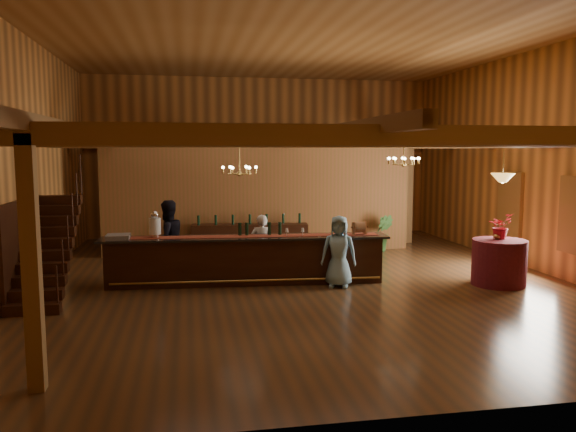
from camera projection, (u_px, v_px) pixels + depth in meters
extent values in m
plane|color=#45301D|center=(301.00, 278.00, 13.23)|extent=(14.00, 14.00, 0.00)
plane|color=#A37139|center=(302.00, 38.00, 12.58)|extent=(14.00, 14.00, 0.00)
cube|color=#C07C37|center=(261.00, 157.00, 19.75)|extent=(12.00, 0.10, 5.50)
cube|color=#C07C37|center=(431.00, 174.00, 6.06)|extent=(12.00, 0.10, 5.50)
cube|color=#C07C37|center=(23.00, 162.00, 11.85)|extent=(0.10, 14.00, 5.50)
cube|color=#C07C37|center=(537.00, 160.00, 13.96)|extent=(0.10, 14.00, 5.50)
cube|color=brown|center=(384.00, 135.00, 7.48)|extent=(11.90, 0.20, 0.28)
cube|color=brown|center=(335.00, 139.00, 9.92)|extent=(11.90, 0.20, 0.28)
cube|color=brown|center=(306.00, 141.00, 12.36)|extent=(11.90, 0.20, 0.28)
cube|color=brown|center=(286.00, 143.00, 14.81)|extent=(11.90, 0.20, 0.28)
cube|color=brown|center=(272.00, 144.00, 17.25)|extent=(11.90, 0.20, 0.28)
cube|color=brown|center=(262.00, 145.00, 19.50)|extent=(11.90, 0.20, 0.28)
cube|color=brown|center=(96.00, 134.00, 12.04)|extent=(0.18, 13.90, 0.22)
cube|color=brown|center=(301.00, 135.00, 12.84)|extent=(0.18, 13.90, 0.22)
cube|color=brown|center=(483.00, 136.00, 13.63)|extent=(0.18, 13.90, 0.22)
cube|color=brown|center=(122.00, 198.00, 16.65)|extent=(0.20, 0.20, 3.20)
cube|color=brown|center=(409.00, 194.00, 18.23)|extent=(0.20, 0.20, 3.20)
cube|color=brown|center=(31.00, 265.00, 6.87)|extent=(0.20, 0.20, 3.20)
cube|color=brown|center=(260.00, 200.00, 16.38)|extent=(9.00, 0.18, 3.10)
cube|color=white|center=(576.00, 216.00, 12.53)|extent=(0.12, 1.05, 1.75)
cube|color=white|center=(510.00, 205.00, 15.07)|extent=(0.12, 1.05, 1.75)
cube|color=black|center=(32.00, 309.00, 10.30)|extent=(1.00, 0.28, 0.20)
cube|color=black|center=(36.00, 295.00, 10.55)|extent=(1.00, 0.28, 0.20)
cube|color=black|center=(39.00, 281.00, 10.80)|extent=(1.00, 0.28, 0.20)
cube|color=black|center=(42.00, 268.00, 11.05)|extent=(1.00, 0.28, 0.20)
cube|color=black|center=(45.00, 255.00, 11.30)|extent=(1.00, 0.28, 0.20)
cube|color=black|center=(48.00, 243.00, 11.55)|extent=(1.00, 0.28, 0.20)
cube|color=black|center=(51.00, 232.00, 11.80)|extent=(1.00, 0.28, 0.20)
cube|color=black|center=(53.00, 221.00, 12.05)|extent=(1.00, 0.28, 0.20)
cube|color=black|center=(56.00, 210.00, 12.30)|extent=(1.00, 0.28, 0.20)
cube|color=black|center=(58.00, 200.00, 12.55)|extent=(1.00, 0.28, 0.20)
cube|color=black|center=(297.00, 224.00, 18.71)|extent=(1.20, 0.60, 1.10)
cube|color=#A4623D|center=(207.00, 228.00, 18.19)|extent=(1.00, 0.60, 1.00)
cube|color=black|center=(246.00, 261.00, 12.67)|extent=(6.17, 1.08, 1.02)
cube|color=black|center=(246.00, 238.00, 12.60)|extent=(6.48, 1.23, 0.05)
cube|color=maroon|center=(246.00, 236.00, 12.60)|extent=(6.05, 0.81, 0.01)
cylinder|color=#A6843E|center=(248.00, 281.00, 12.31)|extent=(5.92, 0.45, 0.05)
cylinder|color=silver|center=(155.00, 236.00, 12.43)|extent=(0.18, 0.18, 0.08)
cylinder|color=silver|center=(155.00, 226.00, 12.40)|extent=(0.26, 0.26, 0.36)
sphere|color=silver|center=(155.00, 215.00, 12.37)|extent=(0.18, 0.18, 0.18)
cube|color=gray|center=(118.00, 237.00, 12.24)|extent=(0.50, 0.50, 0.10)
cube|color=#A4623D|center=(353.00, 229.00, 12.79)|extent=(0.06, 0.06, 0.30)
cube|color=#A4623D|center=(365.00, 228.00, 12.84)|extent=(0.06, 0.06, 0.30)
cylinder|color=#A4623D|center=(359.00, 227.00, 12.81)|extent=(0.24, 0.24, 0.24)
cylinder|color=black|center=(240.00, 229.00, 12.69)|extent=(0.07, 0.07, 0.30)
cylinder|color=black|center=(247.00, 229.00, 12.71)|extent=(0.07, 0.07, 0.30)
cylinder|color=black|center=(269.00, 229.00, 12.76)|extent=(0.07, 0.07, 0.30)
cylinder|color=black|center=(280.00, 229.00, 12.79)|extent=(0.07, 0.07, 0.30)
cube|color=black|center=(250.00, 240.00, 15.94)|extent=(3.31, 0.86, 0.92)
cylinder|color=#4A111A|center=(499.00, 262.00, 12.53)|extent=(1.18, 1.18, 1.02)
cylinder|color=#A6843E|center=(239.00, 158.00, 12.87)|extent=(0.02, 0.02, 0.74)
sphere|color=#A6843E|center=(240.00, 174.00, 12.92)|extent=(0.12, 0.12, 0.12)
torus|color=#A6843E|center=(240.00, 170.00, 12.91)|extent=(0.80, 0.80, 0.04)
cylinder|color=#A6843E|center=(404.00, 153.00, 13.94)|extent=(0.02, 0.02, 0.55)
sphere|color=#A6843E|center=(403.00, 164.00, 13.97)|extent=(0.12, 0.12, 0.12)
torus|color=#A6843E|center=(404.00, 160.00, 13.96)|extent=(0.80, 0.80, 0.04)
cylinder|color=#A6843E|center=(503.00, 160.00, 12.26)|extent=(0.02, 0.02, 0.80)
cone|color=#C28C39|center=(503.00, 178.00, 12.31)|extent=(0.52, 0.52, 0.20)
imported|color=silver|center=(262.00, 246.00, 13.35)|extent=(0.60, 0.45, 1.49)
imported|color=black|center=(167.00, 240.00, 13.12)|extent=(1.13, 1.07, 1.85)
imported|color=#80B7D4|center=(339.00, 251.00, 12.32)|extent=(0.90, 0.74, 1.58)
imported|color=#305D26|center=(382.00, 233.00, 16.74)|extent=(0.73, 0.66, 1.11)
imported|color=#A91421|center=(500.00, 226.00, 12.59)|extent=(0.64, 0.60, 0.58)
imported|color=#A6843E|center=(497.00, 233.00, 12.54)|extent=(0.17, 0.17, 0.28)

